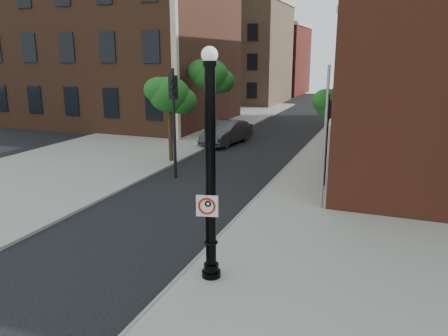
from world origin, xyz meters
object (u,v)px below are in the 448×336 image
at_px(parked_car, 227,132).
at_px(traffic_signal_left, 173,105).
at_px(no_parking_sign, 207,206).
at_px(lamppost, 211,180).
at_px(traffic_signal_right, 327,126).

distance_m(parked_car, traffic_signal_left, 9.41).
bearing_deg(no_parking_sign, traffic_signal_left, 108.66).
bearing_deg(traffic_signal_left, lamppost, -52.88).
distance_m(lamppost, parked_car, 18.95).
height_order(no_parking_sign, traffic_signal_right, traffic_signal_right).
height_order(parked_car, traffic_signal_left, traffic_signal_left).
height_order(no_parking_sign, traffic_signal_left, traffic_signal_left).
distance_m(no_parking_sign, traffic_signal_left, 10.66).
bearing_deg(traffic_signal_left, parked_car, 98.76).
xyz_separation_m(no_parking_sign, traffic_signal_right, (1.61, 9.91, 0.71)).
distance_m(lamppost, no_parking_sign, 0.67).
bearing_deg(lamppost, traffic_signal_right, 80.80).
bearing_deg(parked_car, no_parking_sign, -62.59).
bearing_deg(no_parking_sign, lamppost, 64.45).
relative_size(lamppost, traffic_signal_right, 1.43).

